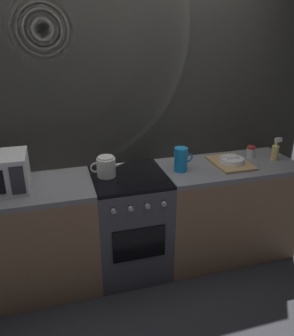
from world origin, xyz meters
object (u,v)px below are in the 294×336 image
(stove_unit, at_px, (130,224))
(dish_pile, at_px, (231,162))
(spice_jar, at_px, (251,152))
(spray_bottle, at_px, (275,151))
(kettle, at_px, (106,167))
(pitcher, at_px, (181,159))

(stove_unit, distance_m, dish_pile, 1.03)
(stove_unit, bearing_deg, spice_jar, 4.92)
(stove_unit, relative_size, spice_jar, 8.57)
(dish_pile, xyz_separation_m, spice_jar, (0.26, 0.11, 0.03))
(stove_unit, bearing_deg, spray_bottle, -0.42)
(kettle, bearing_deg, stove_unit, -14.95)
(pitcher, height_order, dish_pile, pitcher)
(pitcher, relative_size, dish_pile, 0.50)
(dish_pile, height_order, spray_bottle, spray_bottle)
(dish_pile, relative_size, spray_bottle, 1.97)
(spice_jar, height_order, spray_bottle, spray_bottle)
(pitcher, distance_m, spray_bottle, 0.91)
(spray_bottle, bearing_deg, spice_jar, 147.80)
(dish_pile, bearing_deg, kettle, 177.23)
(dish_pile, distance_m, spice_jar, 0.28)
(kettle, bearing_deg, spray_bottle, -2.12)
(kettle, distance_m, pitcher, 0.61)
(kettle, distance_m, dish_pile, 1.09)
(stove_unit, relative_size, pitcher, 4.50)
(dish_pile, height_order, spice_jar, spice_jar)
(stove_unit, height_order, spice_jar, spice_jar)
(pitcher, xyz_separation_m, dish_pile, (0.47, 0.01, -0.08))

